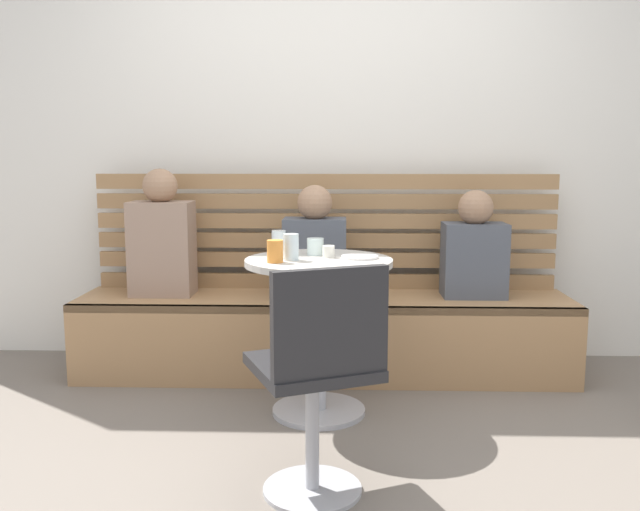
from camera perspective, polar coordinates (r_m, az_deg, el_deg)
name	(u,v)px	position (r m, az deg, el deg)	size (l,w,h in m)	color
ground	(316,474)	(2.68, -0.38, -18.22)	(8.00, 8.00, 0.00)	#70665B
back_wall	(326,115)	(4.04, 0.53, 11.94)	(5.20, 0.10, 2.90)	white
booth_bench	(324,335)	(3.73, 0.34, -6.84)	(2.70, 0.52, 0.44)	#A87C51
booth_backrest	(325,231)	(3.86, 0.45, 2.11)	(2.65, 0.04, 0.67)	#9A7249
cafe_table	(319,306)	(3.10, -0.11, -4.34)	(0.68, 0.68, 0.74)	#ADADB2
white_chair	(319,373)	(2.33, -0.11, -10.05)	(0.53, 0.53, 0.85)	#ADADB2
person_adult	(162,239)	(3.79, -13.37, 1.36)	(0.34, 0.22, 0.70)	#9E7F6B
person_child_left	(474,250)	(3.74, 13.05, 0.42)	(0.34, 0.22, 0.59)	#4C515B
person_child_middle	(315,248)	(3.64, -0.45, 0.63)	(0.34, 0.22, 0.61)	#4C515B
cup_tumbler_orange	(275,251)	(2.95, -3.86, 0.36)	(0.07, 0.07, 0.10)	orange
cup_water_clear	(279,242)	(3.24, -3.56, 1.19)	(0.07, 0.07, 0.11)	white
cup_espresso_small	(329,251)	(3.10, 0.74, 0.35)	(0.06, 0.06, 0.06)	silver
cup_glass_tall	(291,247)	(3.01, -2.49, 0.73)	(0.07, 0.07, 0.12)	silver
cup_glass_short	(315,247)	(3.17, -0.40, 0.77)	(0.08, 0.08, 0.08)	silver
plate_small	(360,257)	(3.08, 3.43, -0.12)	(0.17, 0.17, 0.01)	white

